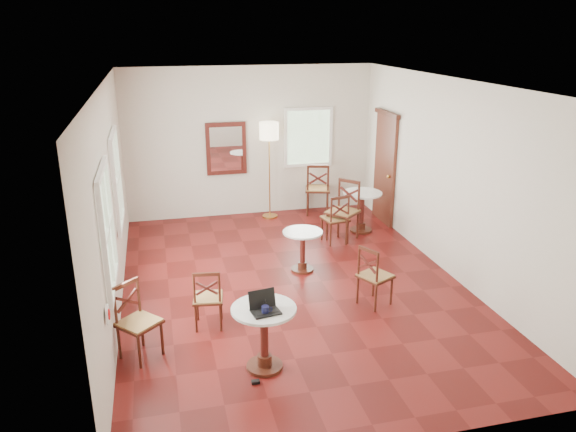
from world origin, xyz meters
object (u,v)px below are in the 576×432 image
at_px(cafe_table_back, 362,207).
at_px(power_adapter, 256,382).
at_px(chair_back_b, 344,211).
at_px(floor_lamp, 269,138).
at_px(chair_near_a, 208,298).
at_px(chair_mid_b, 374,276).
at_px(cafe_table_mid, 303,246).
at_px(chair_mid_a, 336,219).
at_px(water_glass, 265,303).
at_px(chair_back_a, 318,189).
at_px(chair_near_b, 137,321).
at_px(laptop, 264,306).
at_px(mouse, 265,311).
at_px(navy_mug, 266,310).
at_px(cafe_table_near, 264,331).

height_order(cafe_table_back, power_adapter, cafe_table_back).
xyz_separation_m(chair_back_b, floor_lamp, (-1.05, 1.51, 1.11)).
bearing_deg(chair_near_a, chair_mid_b, -170.41).
distance_m(cafe_table_mid, chair_back_b, 1.60).
relative_size(cafe_table_back, chair_mid_a, 0.85).
height_order(cafe_table_back, water_glass, water_glass).
distance_m(chair_mid_b, floor_lamp, 4.25).
bearing_deg(chair_back_a, chair_near_b, 69.02).
height_order(laptop, water_glass, laptop).
height_order(laptop, mouse, laptop).
bearing_deg(chair_back_a, navy_mug, 84.64).
distance_m(cafe_table_mid, floor_lamp, 2.96).
bearing_deg(laptop, cafe_table_near, 73.90).
relative_size(chair_mid_a, mouse, 9.33).
distance_m(chair_back_a, chair_back_b, 1.50).
height_order(cafe_table_near, chair_mid_b, chair_mid_b).
bearing_deg(water_glass, chair_near_b, 157.47).
bearing_deg(laptop, chair_near_a, 104.69).
xyz_separation_m(cafe_table_back, chair_near_b, (-4.06, -3.36, -0.02)).
xyz_separation_m(cafe_table_mid, floor_lamp, (0.03, 2.69, 1.23)).
xyz_separation_m(chair_near_a, laptop, (0.51, -1.15, 0.41)).
bearing_deg(chair_mid_a, water_glass, 50.43).
bearing_deg(chair_mid_a, chair_mid_b, 74.72).
bearing_deg(cafe_table_near, chair_mid_b, 32.62).
height_order(chair_back_a, laptop, chair_back_a).
relative_size(cafe_table_back, chair_near_b, 0.84).
height_order(chair_near_a, chair_mid_a, chair_mid_a).
distance_m(chair_near_a, floor_lamp, 4.58).
height_order(chair_mid_a, power_adapter, chair_mid_a).
height_order(cafe_table_mid, water_glass, water_glass).
relative_size(chair_near_b, laptop, 2.70).
xyz_separation_m(laptop, water_glass, (0.02, 0.08, 0.00)).
relative_size(chair_mid_b, power_adapter, 9.82).
xyz_separation_m(chair_back_a, floor_lamp, (-1.01, 0.02, 1.11)).
bearing_deg(power_adapter, chair_mid_a, 60.21).
distance_m(cafe_table_back, chair_near_b, 5.27).
height_order(chair_mid_b, chair_back_b, chair_back_b).
distance_m(cafe_table_near, mouse, 0.33).
bearing_deg(chair_near_b, power_adapter, -76.88).
bearing_deg(chair_back_a, cafe_table_near, 84.16).
bearing_deg(chair_back_b, chair_back_a, 140.65).
distance_m(chair_back_b, floor_lamp, 2.15).
distance_m(cafe_table_near, cafe_table_back, 4.77).
distance_m(chair_near_b, chair_back_a, 5.77).
xyz_separation_m(cafe_table_mid, chair_near_b, (-2.51, -1.89, 0.05)).
relative_size(navy_mug, power_adapter, 1.32).
relative_size(chair_back_a, floor_lamp, 0.56).
xyz_separation_m(floor_lamp, water_glass, (-1.14, -5.15, -0.82)).
bearing_deg(cafe_table_near, cafe_table_back, 55.93).
bearing_deg(chair_near_a, navy_mug, 120.86).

